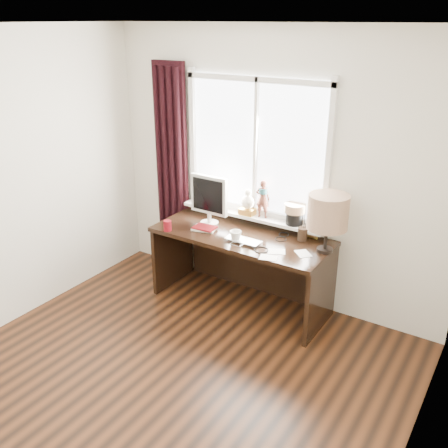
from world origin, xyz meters
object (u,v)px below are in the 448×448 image
Objects in this scene: laptop at (244,241)px; desk at (246,254)px; monitor at (209,197)px; mug at (236,236)px; red_cup at (167,226)px; table_lamp at (328,212)px.

laptop is 0.20× the size of desk.
mug is at bearing -26.73° from monitor.
laptop is 0.61m from monitor.
desk is (0.64, 0.40, -0.29)m from red_cup.
red_cup is 0.19× the size of table_lamp.
red_cup is at bearing -165.34° from table_lamp.
mug is 0.86m from table_lamp.
table_lamp reaches higher than mug.
desk is 1.00m from table_lamp.
laptop reaches higher than desk.
monitor is (-0.40, -0.04, 0.52)m from desk.
monitor is (-0.51, 0.20, 0.26)m from laptop.
desk is 0.66m from monitor.
table_lamp is (0.77, 0.24, 0.31)m from mug.
mug is 0.40m from desk.
mug is at bearing -160.18° from laptop.
monitor is at bearing 153.27° from mug.
table_lamp is (1.20, 0.02, 0.09)m from monitor.
red_cup is (-0.75, -0.16, 0.04)m from laptop.
red_cup is 0.06× the size of desk.
laptop is 3.36× the size of red_cup.
table_lamp is at bearing 0.82° from monitor.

